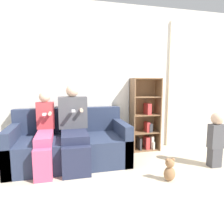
% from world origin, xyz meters
% --- Properties ---
extents(ground_plane, '(14.00, 14.00, 0.00)m').
position_xyz_m(ground_plane, '(0.00, 0.00, 0.00)').
color(ground_plane, beige).
extents(back_wall, '(10.00, 0.06, 2.55)m').
position_xyz_m(back_wall, '(0.00, 0.99, 1.27)').
color(back_wall, silver).
rests_on(back_wall, ground_plane).
extents(curtain_panel, '(0.60, 0.04, 2.33)m').
position_xyz_m(curtain_panel, '(1.81, 0.94, 1.17)').
color(curtain_panel, beige).
rests_on(curtain_panel, ground_plane).
extents(couch, '(1.72, 0.86, 0.81)m').
position_xyz_m(couch, '(-0.34, 0.52, 0.27)').
color(couch, '#28334C').
rests_on(couch, ground_plane).
extents(adult_seated, '(0.43, 0.81, 1.19)m').
position_xyz_m(adult_seated, '(-0.28, 0.44, 0.60)').
color(adult_seated, '#232842').
rests_on(adult_seated, ground_plane).
extents(child_seated, '(0.26, 0.84, 1.09)m').
position_xyz_m(child_seated, '(-0.69, 0.40, 0.54)').
color(child_seated, '#DB4C75').
rests_on(child_seated, ground_plane).
extents(toddler_standing, '(0.21, 0.18, 0.80)m').
position_xyz_m(toddler_standing, '(1.70, -0.14, 0.44)').
color(toddler_standing, '#47474C').
rests_on(toddler_standing, ground_plane).
extents(bookshelf, '(0.51, 0.29, 1.30)m').
position_xyz_m(bookshelf, '(1.01, 0.84, 0.57)').
color(bookshelf, brown).
rests_on(bookshelf, ground_plane).
extents(teddy_bear, '(0.15, 0.12, 0.30)m').
position_xyz_m(teddy_bear, '(0.84, -0.38, 0.14)').
color(teddy_bear, '#936B47').
rests_on(teddy_bear, ground_plane).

